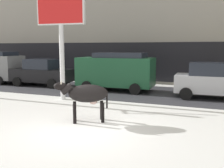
{
  "coord_description": "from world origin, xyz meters",
  "views": [
    {
      "loc": [
        3.88,
        -7.17,
        2.64
      ],
      "look_at": [
        -0.11,
        2.87,
        1.1
      ],
      "focal_mm": 41.37,
      "sensor_mm": 36.0,
      "label": 1
    }
  ],
  "objects_px": {
    "billboard": "(61,13)",
    "car_black_sedan": "(42,73)",
    "car_darkgreen_van": "(116,70)",
    "car_silver_hatchback": "(210,81)",
    "cow_black": "(86,94)"
  },
  "relations": [
    {
      "from": "car_black_sedan",
      "to": "car_silver_hatchback",
      "type": "bearing_deg",
      "value": -2.94
    },
    {
      "from": "car_silver_hatchback",
      "to": "car_darkgreen_van",
      "type": "bearing_deg",
      "value": 174.39
    },
    {
      "from": "car_darkgreen_van",
      "to": "car_silver_hatchback",
      "type": "relative_size",
      "value": 1.31
    },
    {
      "from": "car_darkgreen_van",
      "to": "car_silver_hatchback",
      "type": "bearing_deg",
      "value": -5.61
    },
    {
      "from": "car_black_sedan",
      "to": "billboard",
      "type": "bearing_deg",
      "value": -42.0
    },
    {
      "from": "cow_black",
      "to": "car_silver_hatchback",
      "type": "distance_m",
      "value": 7.29
    },
    {
      "from": "cow_black",
      "to": "car_silver_hatchback",
      "type": "xyz_separation_m",
      "value": [
        3.98,
        6.11,
        -0.07
      ]
    },
    {
      "from": "cow_black",
      "to": "car_black_sedan",
      "type": "xyz_separation_m",
      "value": [
        -6.9,
        6.67,
        -0.09
      ]
    },
    {
      "from": "cow_black",
      "to": "billboard",
      "type": "distance_m",
      "value": 5.45
    },
    {
      "from": "billboard",
      "to": "car_black_sedan",
      "type": "height_order",
      "value": "billboard"
    },
    {
      "from": "billboard",
      "to": "car_darkgreen_van",
      "type": "relative_size",
      "value": 1.19
    },
    {
      "from": "car_darkgreen_van",
      "to": "car_silver_hatchback",
      "type": "xyz_separation_m",
      "value": [
        5.38,
        -0.53,
        -0.32
      ]
    },
    {
      "from": "billboard",
      "to": "car_darkgreen_van",
      "type": "xyz_separation_m",
      "value": [
        1.58,
        3.5,
        -3.07
      ]
    },
    {
      "from": "cow_black",
      "to": "car_darkgreen_van",
      "type": "xyz_separation_m",
      "value": [
        -1.4,
        6.64,
        0.25
      ]
    },
    {
      "from": "car_darkgreen_van",
      "to": "car_silver_hatchback",
      "type": "distance_m",
      "value": 5.42
    }
  ]
}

